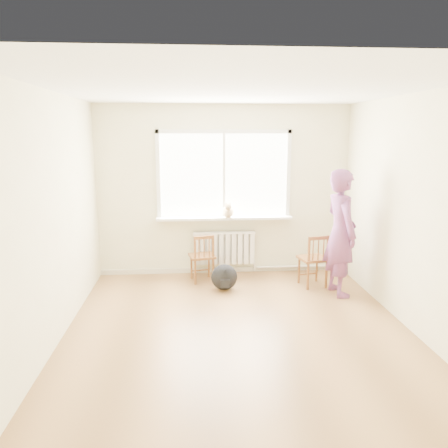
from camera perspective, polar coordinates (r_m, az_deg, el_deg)
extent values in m
plane|color=#9D6F40|center=(5.20, 1.94, -13.89)|extent=(4.50, 4.50, 0.00)
plane|color=white|center=(4.71, 2.18, 17.22)|extent=(4.50, 4.50, 0.00)
cube|color=#EEE8BE|center=(6.99, -0.03, 4.35)|extent=(4.00, 0.01, 2.70)
cube|color=white|center=(6.94, -0.01, 6.37)|extent=(2.00, 0.02, 1.30)
cube|color=white|center=(6.89, 0.00, 12.00)|extent=(2.12, 0.05, 0.06)
cube|color=white|center=(6.92, -8.59, 6.22)|extent=(0.06, 0.05, 1.42)
cube|color=white|center=(7.07, 8.40, 6.35)|extent=(0.06, 0.05, 1.42)
cube|color=white|center=(6.92, 0.00, 6.36)|extent=(0.04, 0.05, 1.30)
cube|color=white|center=(6.95, 0.04, 0.79)|extent=(2.15, 0.22, 0.04)
cube|color=white|center=(7.12, 0.00, -3.11)|extent=(1.00, 0.02, 0.55)
cube|color=white|center=(7.07, 0.04, -3.22)|extent=(1.00, 0.10, 0.51)
cube|color=white|center=(7.01, 0.04, -1.16)|extent=(1.00, 0.12, 0.03)
cylinder|color=silver|center=(7.40, 9.75, -5.48)|extent=(1.40, 0.04, 0.04)
cube|color=beige|center=(7.26, -0.02, -5.98)|extent=(4.00, 0.03, 0.08)
cube|color=brown|center=(6.75, -2.88, -4.20)|extent=(0.43, 0.42, 0.04)
cylinder|color=brown|center=(6.97, -1.99, -5.38)|extent=(0.03, 0.03, 0.40)
cylinder|color=brown|center=(6.91, -4.27, -5.55)|extent=(0.03, 0.03, 0.40)
cylinder|color=brown|center=(6.71, -1.41, -6.07)|extent=(0.03, 0.03, 0.40)
cylinder|color=brown|center=(6.65, -3.79, -6.26)|extent=(0.03, 0.03, 0.40)
cylinder|color=brown|center=(6.66, -1.42, -4.62)|extent=(0.04, 0.04, 0.75)
cylinder|color=brown|center=(6.60, -3.81, -4.80)|extent=(0.04, 0.04, 0.75)
cube|color=brown|center=(6.53, -2.64, -1.78)|extent=(0.30, 0.09, 0.05)
cylinder|color=brown|center=(6.59, -1.95, -3.08)|extent=(0.02, 0.02, 0.30)
cylinder|color=brown|center=(6.57, -2.62, -3.12)|extent=(0.02, 0.02, 0.30)
cylinder|color=brown|center=(6.56, -3.30, -3.17)|extent=(0.02, 0.02, 0.30)
cube|color=brown|center=(6.66, 11.56, -4.42)|extent=(0.46, 0.45, 0.04)
cylinder|color=brown|center=(6.92, 12.02, -5.66)|extent=(0.03, 0.03, 0.42)
cylinder|color=brown|center=(6.79, 9.77, -5.92)|extent=(0.03, 0.03, 0.42)
cylinder|color=brown|center=(6.67, 13.23, -6.39)|extent=(0.03, 0.03, 0.42)
cylinder|color=brown|center=(6.53, 10.91, -6.67)|extent=(0.03, 0.03, 0.42)
cylinder|color=brown|center=(6.61, 13.30, -4.84)|extent=(0.04, 0.04, 0.80)
cylinder|color=brown|center=(6.48, 10.97, -5.09)|extent=(0.04, 0.04, 0.80)
cube|color=brown|center=(6.45, 12.29, -1.81)|extent=(0.32, 0.10, 0.05)
cylinder|color=brown|center=(6.53, 12.88, -3.20)|extent=(0.02, 0.02, 0.32)
cylinder|color=brown|center=(6.49, 12.22, -3.26)|extent=(0.02, 0.02, 0.32)
cylinder|color=brown|center=(6.45, 11.56, -3.32)|extent=(0.02, 0.02, 0.32)
imported|color=#D04568|center=(6.30, 14.99, -1.13)|extent=(0.50, 0.70, 1.78)
ellipsoid|color=beige|center=(6.86, 0.56, 1.64)|extent=(0.20, 0.28, 0.19)
sphere|color=beige|center=(6.72, 0.54, 2.26)|extent=(0.11, 0.11, 0.11)
cone|color=beige|center=(6.71, 0.30, 2.71)|extent=(0.03, 0.03, 0.04)
cone|color=beige|center=(6.71, 0.79, 2.70)|extent=(0.03, 0.03, 0.04)
cylinder|color=beige|center=(7.00, 0.57, 1.37)|extent=(0.04, 0.17, 0.02)
cylinder|color=beige|center=(6.78, 0.30, 1.10)|extent=(0.02, 0.02, 0.10)
cylinder|color=beige|center=(6.77, 0.79, 1.10)|extent=(0.02, 0.02, 0.10)
ellipsoid|color=black|center=(6.42, 0.02, -6.96)|extent=(0.44, 0.38, 0.38)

